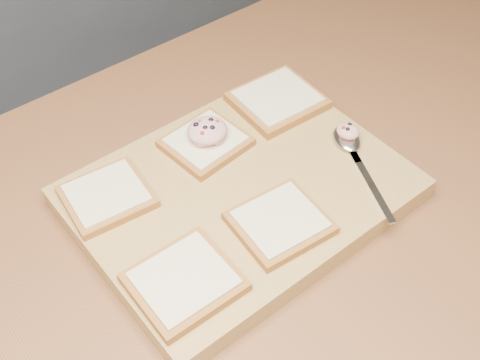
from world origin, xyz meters
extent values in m
cube|color=slate|center=(0.00, 0.00, 0.42)|extent=(1.90, 0.75, 0.84)
cube|color=brown|center=(0.00, 0.00, 0.87)|extent=(2.00, 0.80, 0.06)
cube|color=tan|center=(0.00, 0.00, 0.92)|extent=(0.45, 0.34, 0.04)
cube|color=#A45C2A|center=(-0.16, 0.09, 0.94)|extent=(0.12, 0.12, 0.01)
cube|color=beige|center=(-0.16, 0.09, 0.95)|extent=(0.11, 0.10, 0.00)
cube|color=#A45C2A|center=(0.01, 0.09, 0.94)|extent=(0.12, 0.11, 0.01)
cube|color=beige|center=(0.01, 0.09, 0.95)|extent=(0.10, 0.10, 0.00)
cube|color=#A45C2A|center=(0.16, 0.10, 0.94)|extent=(0.14, 0.13, 0.01)
cube|color=beige|center=(0.16, 0.10, 0.95)|extent=(0.12, 0.11, 0.00)
cube|color=#A45C2A|center=(-0.16, -0.09, 0.94)|extent=(0.13, 0.12, 0.01)
cube|color=beige|center=(-0.16, -0.09, 0.95)|extent=(0.11, 0.10, 0.00)
cube|color=#A45C2A|center=(0.00, -0.09, 0.94)|extent=(0.13, 0.12, 0.01)
cube|color=beige|center=(0.00, -0.09, 0.95)|extent=(0.11, 0.10, 0.00)
ellipsoid|color=#D59B89|center=(0.01, 0.09, 0.97)|extent=(0.06, 0.06, 0.03)
sphere|color=black|center=(0.02, 0.10, 0.98)|extent=(0.01, 0.01, 0.01)
sphere|color=black|center=(0.00, 0.10, 0.98)|extent=(0.01, 0.01, 0.01)
sphere|color=black|center=(0.02, 0.08, 0.98)|extent=(0.01, 0.01, 0.01)
sphere|color=black|center=(0.01, 0.09, 0.98)|extent=(0.01, 0.01, 0.01)
sphere|color=#A5140C|center=(0.03, 0.09, 0.98)|extent=(0.01, 0.01, 0.01)
sphere|color=#A5140C|center=(0.01, 0.11, 0.98)|extent=(0.01, 0.01, 0.01)
sphere|color=#A5140C|center=(0.00, 0.08, 0.98)|extent=(0.01, 0.01, 0.01)
ellipsoid|color=silver|center=(0.18, -0.03, 0.94)|extent=(0.06, 0.07, 0.01)
cube|color=silver|center=(0.17, -0.06, 0.94)|extent=(0.03, 0.04, 0.00)
cube|color=silver|center=(0.15, -0.12, 0.94)|extent=(0.07, 0.14, 0.00)
ellipsoid|color=#D59B89|center=(0.18, -0.03, 0.96)|extent=(0.03, 0.04, 0.02)
sphere|color=black|center=(0.19, -0.03, 0.96)|extent=(0.01, 0.01, 0.01)
sphere|color=black|center=(0.18, -0.03, 0.96)|extent=(0.01, 0.01, 0.01)
sphere|color=#A5140C|center=(0.18, -0.03, 0.96)|extent=(0.01, 0.01, 0.01)
camera|label=1|loc=(-0.36, -0.45, 1.57)|focal=45.00mm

